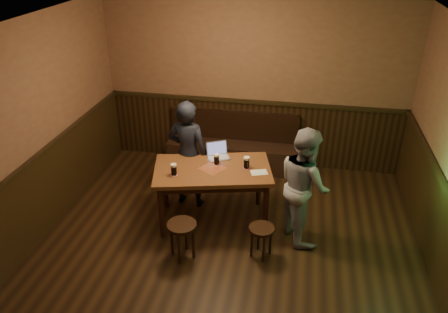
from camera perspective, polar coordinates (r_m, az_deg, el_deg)
room at (r=4.86m, az=-0.18°, el=-3.36°), size 5.04×6.04×2.84m
bench at (r=7.51m, az=1.09°, el=0.90°), size 2.20×0.50×0.95m
pub_table at (r=5.93m, az=-1.50°, el=-2.48°), size 1.72×1.23×0.84m
stool_left at (r=5.47m, az=-5.51°, el=-9.59°), size 0.39×0.39×0.50m
stool_right at (r=5.51m, az=4.92°, el=-9.95°), size 0.42×0.42×0.43m
pint_left at (r=5.71m, az=-6.57°, el=-1.70°), size 0.10×0.10×0.16m
pint_mid at (r=5.93m, az=-0.99°, el=-0.35°), size 0.10×0.10×0.16m
pint_right at (r=5.84m, az=2.96°, el=-0.79°), size 0.11×0.11×0.17m
laptop at (r=6.13m, az=-0.81°, el=0.42°), size 0.37×0.35×0.21m
menu at (r=5.79m, az=4.59°, el=-2.07°), size 0.26×0.21×0.00m
person_suit at (r=6.28m, az=-4.70°, el=0.28°), size 0.64×0.47×1.63m
person_grey at (r=5.69m, az=10.41°, el=-3.64°), size 0.87×0.95×1.57m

